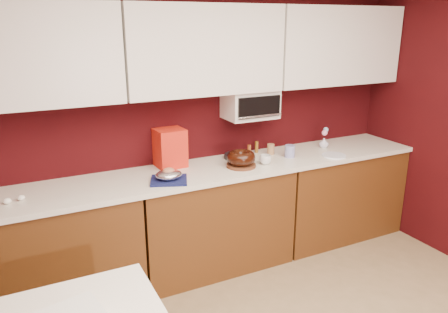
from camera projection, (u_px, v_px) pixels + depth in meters
wall_back at (196, 120)px, 3.78m from camera, size 4.00×0.02×2.50m
base_cabinet_left at (48, 255)px, 3.19m from camera, size 1.31×0.58×0.86m
base_cabinet_center at (212, 220)px, 3.76m from camera, size 1.31×0.58×0.86m
base_cabinet_right at (334, 194)px, 4.33m from camera, size 1.31×0.58×0.86m
countertop at (212, 170)px, 3.63m from camera, size 4.00×0.62×0.04m
upper_cabinet_left at (20, 55)px, 2.90m from camera, size 1.31×0.33×0.70m
upper_cabinet_center at (203, 50)px, 3.47m from camera, size 1.31×0.33×0.70m
upper_cabinet_right at (335, 46)px, 4.04m from camera, size 1.31×0.33×0.70m
toaster_oven at (250, 104)px, 3.82m from camera, size 0.45×0.30×0.25m
toaster_oven_door at (259, 107)px, 3.68m from camera, size 0.40×0.02×0.18m
toaster_oven_handle at (260, 116)px, 3.69m from camera, size 0.42×0.02×0.02m
cake_base at (241, 165)px, 3.65m from camera, size 0.25×0.25×0.02m
bundt_cake at (241, 158)px, 3.63m from camera, size 0.29×0.29×0.10m
navy_towel at (169, 180)px, 3.32m from camera, size 0.34×0.31×0.02m
foil_ham_nest at (169, 175)px, 3.30m from camera, size 0.23×0.20×0.07m
roasted_ham at (169, 172)px, 3.30m from camera, size 0.11×0.10×0.06m
pandoro_box at (170, 148)px, 3.63m from camera, size 0.25×0.23×0.32m
dark_pan at (237, 156)px, 3.88m from camera, size 0.28×0.28×0.04m
coffee_mug at (265, 159)px, 3.71m from camera, size 0.11×0.11×0.10m
blue_jar at (290, 151)px, 3.90m from camera, size 0.11×0.11×0.11m
flower_vase at (324, 142)px, 4.19m from camera, size 0.08×0.08×0.11m
flower_pink at (325, 133)px, 4.17m from camera, size 0.06×0.06×0.06m
flower_blue at (326, 130)px, 4.19m from camera, size 0.05×0.05×0.05m
china_plate at (334, 155)px, 3.95m from camera, size 0.27×0.27×0.01m
amber_bottle at (249, 150)px, 3.95m from camera, size 0.04×0.04×0.10m
paper_cup at (271, 149)px, 3.99m from camera, size 0.07×0.07×0.10m
egg_left at (7, 201)px, 2.90m from camera, size 0.05×0.04×0.04m
egg_right at (21, 198)px, 2.96m from camera, size 0.06×0.05×0.04m
amber_bottle_tall at (257, 147)px, 4.04m from camera, size 0.04×0.04×0.11m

